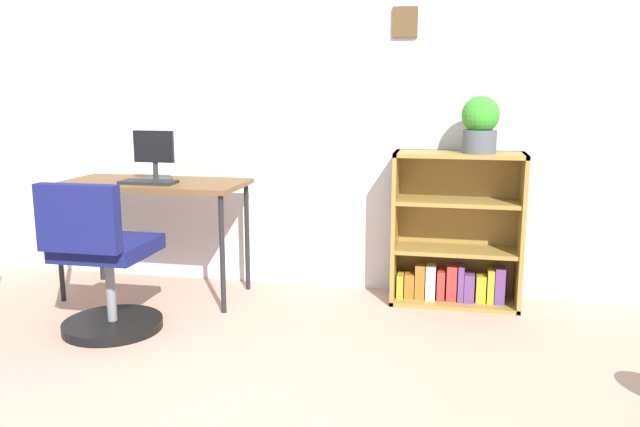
# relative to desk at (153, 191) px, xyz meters

# --- Properties ---
(wall_back) EXTENTS (5.20, 0.12, 2.47)m
(wall_back) POSITION_rel_desk_xyz_m (0.70, 0.45, 0.58)
(wall_back) COLOR silver
(wall_back) RESTS_ON ground_plane
(desk) EXTENTS (1.11, 0.53, 0.72)m
(desk) POSITION_rel_desk_xyz_m (0.00, 0.00, 0.00)
(desk) COLOR brown
(desk) RESTS_ON ground_plane
(monitor) EXTENTS (0.25, 0.20, 0.30)m
(monitor) POSITION_rel_desk_xyz_m (-0.00, 0.04, 0.20)
(monitor) COLOR #262628
(monitor) RESTS_ON desk
(keyboard) EXTENTS (0.33, 0.14, 0.02)m
(keyboard) POSITION_rel_desk_xyz_m (0.02, -0.10, 0.07)
(keyboard) COLOR black
(keyboard) RESTS_ON desk
(office_chair) EXTENTS (0.52, 0.55, 0.82)m
(office_chair) POSITION_rel_desk_xyz_m (0.02, -0.65, -0.31)
(office_chair) COLOR black
(office_chair) RESTS_ON ground_plane
(bookshelf_low) EXTENTS (0.75, 0.30, 0.90)m
(bookshelf_low) POSITION_rel_desk_xyz_m (1.80, 0.25, -0.27)
(bookshelf_low) COLOR olive
(bookshelf_low) RESTS_ON ground_plane
(potted_plant_on_shelf) EXTENTS (0.21, 0.21, 0.32)m
(potted_plant_on_shelf) POSITION_rel_desk_xyz_m (1.91, 0.20, 0.41)
(potted_plant_on_shelf) COLOR #474C51
(potted_plant_on_shelf) RESTS_ON bookshelf_low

